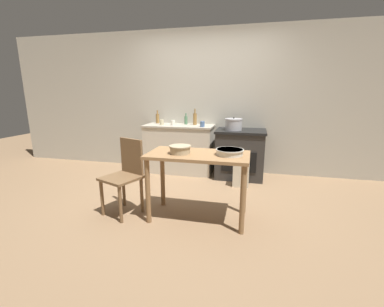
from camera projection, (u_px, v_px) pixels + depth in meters
The scene contains 16 objects.
ground_plane at pixel (185, 201), 3.51m from camera, with size 14.00×14.00×0.00m, color #896B4C.
wall_back at pixel (207, 102), 4.71m from camera, with size 8.00×0.07×2.55m.
counter_cabinet at pixel (179, 149), 4.72m from camera, with size 1.25×0.55×0.87m.
stove at pixel (240, 154), 4.43m from camera, with size 0.83×0.65×0.83m.
work_table at pixel (198, 165), 2.90m from camera, with size 1.14×0.58×0.78m.
chair at pixel (125, 174), 3.10m from camera, with size 0.52×0.52×0.90m.
flour_sack at pixel (241, 176), 4.03m from camera, with size 0.25×0.17×0.35m, color beige.
stock_pot at pixel (234, 124), 4.30m from camera, with size 0.29×0.29×0.22m.
mixing_bowl_large at pixel (230, 152), 2.79m from camera, with size 0.30×0.30×0.07m.
mixing_bowl_small at pixel (180, 149), 2.86m from camera, with size 0.25×0.25×0.09m.
bottle_far_left at pixel (158, 118), 4.86m from camera, with size 0.06×0.06×0.24m.
bottle_left at pixel (195, 119), 4.62m from camera, with size 0.07×0.07×0.29m.
bottle_mid_left at pixel (186, 120), 4.70m from camera, with size 0.06×0.06×0.20m.
cup_center_left at pixel (202, 124), 4.36m from camera, with size 0.08×0.08×0.10m, color #4C6B99.
cup_center at pixel (162, 122), 4.59m from camera, with size 0.07×0.07×0.10m, color beige.
cup_center_right at pixel (173, 123), 4.58m from camera, with size 0.08×0.08×0.09m, color silver.
Camera 1 is at (0.86, -3.14, 1.45)m, focal length 24.00 mm.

